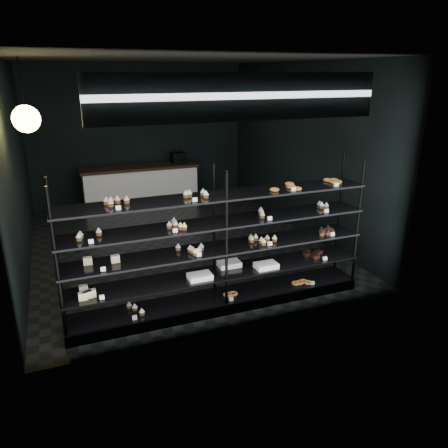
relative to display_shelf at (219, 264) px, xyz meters
name	(u,v)px	position (x,y,z in m)	size (l,w,h in m)	color
room	(174,158)	(0.10, 2.45, 0.97)	(5.01, 6.01, 3.20)	black
display_shelf	(219,264)	(0.00, 0.00, 0.00)	(4.00, 0.50, 1.91)	black
signage	(243,97)	(0.10, -0.48, 2.12)	(3.30, 0.05, 0.50)	#0D0B3A
pendant_lamp	(26,119)	(-2.10, 1.19, 1.82)	(0.34, 0.34, 0.90)	black
service_counter	(141,186)	(-0.03, 4.95, -0.13)	(2.65, 0.65, 1.23)	white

